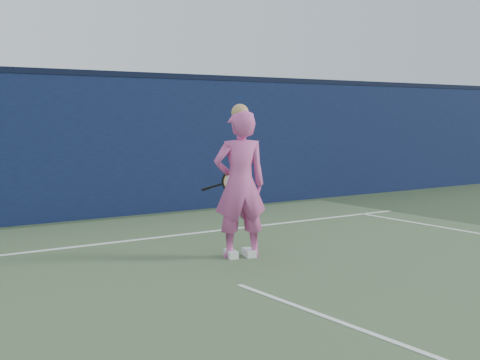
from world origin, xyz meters
TOP-DOWN VIEW (x-y plane):
  - ground at (0.00, 0.00)m, footprint 80.00×80.00m
  - backstop_wall at (0.00, 6.50)m, footprint 24.00×0.40m
  - wall_cap at (0.00, 6.50)m, footprint 24.00×0.42m
  - player at (0.83, 2.19)m, footprint 0.79×0.63m
  - racket at (0.93, 2.58)m, footprint 0.50×0.32m
  - court_lines at (0.00, -0.33)m, footprint 11.00×12.04m

SIDE VIEW (x-z plane):
  - ground at x=0.00m, z-range 0.00..0.00m
  - court_lines at x=0.00m, z-range 0.01..0.01m
  - racket at x=0.93m, z-range 0.78..1.09m
  - player at x=0.83m, z-range -0.03..1.92m
  - backstop_wall at x=0.00m, z-range 0.00..2.50m
  - wall_cap at x=0.00m, z-range 2.50..2.60m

